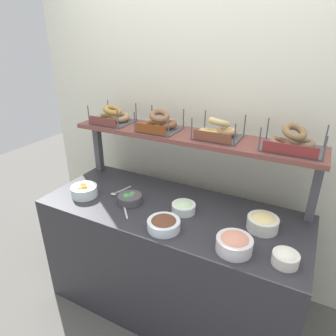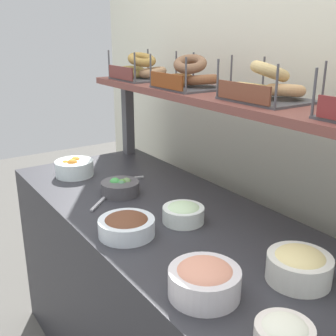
{
  "view_description": "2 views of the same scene",
  "coord_description": "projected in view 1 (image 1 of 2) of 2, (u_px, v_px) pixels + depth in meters",
  "views": [
    {
      "loc": [
        0.75,
        -1.48,
        1.89
      ],
      "look_at": [
        -0.05,
        0.06,
        1.11
      ],
      "focal_mm": 31.63,
      "sensor_mm": 36.0,
      "label": 1
    },
    {
      "loc": [
        1.21,
        -0.82,
        1.52
      ],
      "look_at": [
        -0.1,
        0.06,
        1.0
      ],
      "focal_mm": 44.69,
      "sensor_mm": 36.0,
      "label": 2
    }
  ],
  "objects": [
    {
      "name": "bowl_fruit_salad",
      "position": [
        84.0,
        191.0,
        2.07
      ],
      "size": [
        0.18,
        0.18,
        0.09
      ],
      "color": "white",
      "rests_on": "deli_counter"
    },
    {
      "name": "deli_counter",
      "position": [
        171.0,
        259.0,
        2.11
      ],
      "size": [
        1.73,
        0.7,
        0.85
      ],
      "primitive_type": "cube",
      "color": "#2D2D33",
      "rests_on": "ground_plane"
    },
    {
      "name": "shelf_riser_left",
      "position": [
        98.0,
        147.0,
        2.41
      ],
      "size": [
        0.05,
        0.05,
        0.4
      ],
      "primitive_type": "cube",
      "color": "#4C4C51",
      "rests_on": "deli_counter"
    },
    {
      "name": "upper_shelf",
      "position": [
        190.0,
        136.0,
        1.98
      ],
      "size": [
        1.69,
        0.32,
        0.03
      ],
      "primitive_type": "cube",
      "color": "brown",
      "rests_on": "shelf_riser_left"
    },
    {
      "name": "bowl_scallion_spread",
      "position": [
        184.0,
        207.0,
        1.88
      ],
      "size": [
        0.15,
        0.15,
        0.07
      ],
      "color": "white",
      "rests_on": "deli_counter"
    },
    {
      "name": "serving_spoon_by_edge",
      "position": [
        125.0,
        209.0,
        1.91
      ],
      "size": [
        0.13,
        0.14,
        0.01
      ],
      "color": "#B7B7BC",
      "rests_on": "deli_counter"
    },
    {
      "name": "bowl_chocolate_spread",
      "position": [
        164.0,
        224.0,
        1.71
      ],
      "size": [
        0.19,
        0.19,
        0.07
      ],
      "color": "white",
      "rests_on": "deli_counter"
    },
    {
      "name": "shelf_riser_right",
      "position": [
        315.0,
        191.0,
        1.73
      ],
      "size": [
        0.05,
        0.05,
        0.4
      ],
      "primitive_type": "cube",
      "color": "#4C4C51",
      "rests_on": "deli_counter"
    },
    {
      "name": "bowl_cream_cheese",
      "position": [
        286.0,
        258.0,
        1.45
      ],
      "size": [
        0.13,
        0.13,
        0.08
      ],
      "color": "white",
      "rests_on": "deli_counter"
    },
    {
      "name": "serving_spoon_near_plate",
      "position": [
        118.0,
        192.0,
        2.12
      ],
      "size": [
        0.07,
        0.17,
        0.01
      ],
      "color": "#B7B7BC",
      "rests_on": "deli_counter"
    },
    {
      "name": "back_wall",
      "position": [
        204.0,
        134.0,
        2.23
      ],
      "size": [
        2.93,
        0.06,
        2.4
      ],
      "primitive_type": "cube",
      "color": "silver",
      "rests_on": "ground_plane"
    },
    {
      "name": "bagel_basket_cinnamon_raisin",
      "position": [
        159.0,
        124.0,
        2.03
      ],
      "size": [
        0.26,
        0.24,
        0.14
      ],
      "color": "#4C4C51",
      "rests_on": "upper_shelf"
    },
    {
      "name": "bagel_basket_poppy",
      "position": [
        292.0,
        142.0,
        1.69
      ],
      "size": [
        0.34,
        0.24,
        0.15
      ],
      "color": "#4C4C51",
      "rests_on": "upper_shelf"
    },
    {
      "name": "bagel_basket_plain",
      "position": [
        218.0,
        130.0,
        1.88
      ],
      "size": [
        0.28,
        0.26,
        0.14
      ],
      "color": "#4C4C51",
      "rests_on": "upper_shelf"
    },
    {
      "name": "bowl_veggie_mix",
      "position": [
        130.0,
        198.0,
        1.99
      ],
      "size": [
        0.16,
        0.16,
        0.07
      ],
      "color": "#4E4C4F",
      "rests_on": "deli_counter"
    },
    {
      "name": "bowl_lox_spread",
      "position": [
        234.0,
        243.0,
        1.54
      ],
      "size": [
        0.19,
        0.19,
        0.1
      ],
      "color": "silver",
      "rests_on": "deli_counter"
    },
    {
      "name": "ground_plane",
      "position": [
        171.0,
        302.0,
        2.28
      ],
      "size": [
        8.0,
        8.0,
        0.0
      ],
      "primitive_type": "plane",
      "color": "#595651"
    },
    {
      "name": "bowl_egg_salad",
      "position": [
        263.0,
        222.0,
        1.71
      ],
      "size": [
        0.18,
        0.18,
        0.1
      ],
      "color": "white",
      "rests_on": "deli_counter"
    },
    {
      "name": "bagel_basket_everything",
      "position": [
        113.0,
        117.0,
        2.2
      ],
      "size": [
        0.28,
        0.26,
        0.14
      ],
      "color": "#4C4C51",
      "rests_on": "upper_shelf"
    }
  ]
}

